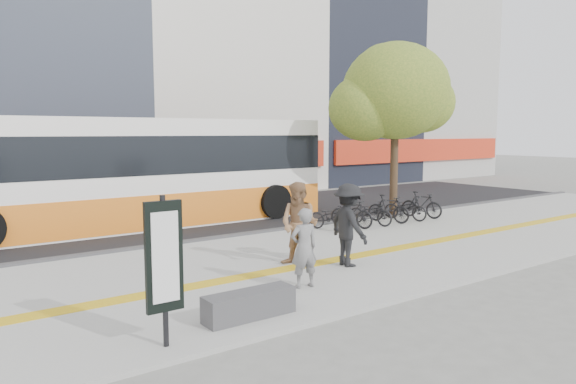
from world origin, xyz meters
TOP-DOWN VIEW (x-y plane):
  - ground at (0.00, 0.00)m, footprint 120.00×120.00m
  - sidewalk at (0.00, 1.50)m, footprint 40.00×7.00m
  - tactile_strip at (0.00, 1.00)m, footprint 40.00×0.45m
  - street at (0.00, 9.00)m, footprint 40.00×8.00m
  - curb at (0.00, 5.00)m, footprint 40.00×0.25m
  - bench at (-2.60, -1.20)m, footprint 1.60×0.45m
  - signboard at (-4.20, -1.51)m, footprint 0.55×0.10m
  - street_tree at (7.18, 4.82)m, footprint 4.40×3.80m
  - bus at (-0.98, 8.50)m, footprint 13.25×3.14m
  - bicycle_row at (5.74, 4.00)m, footprint 5.18×1.71m
  - seated_woman at (-0.80, -0.35)m, footprint 0.63×0.47m
  - pedestrian_tan at (0.14, 1.04)m, footprint 1.07×1.17m
  - pedestrian_dark at (1.09, 0.41)m, footprint 0.86×1.31m

SIDE VIEW (x-z plane):
  - ground at x=0.00m, z-range 0.00..0.00m
  - street at x=0.00m, z-range 0.00..0.06m
  - sidewalk at x=0.00m, z-range 0.00..0.08m
  - curb at x=0.00m, z-range 0.00..0.14m
  - tactile_strip at x=0.00m, z-range 0.08..0.09m
  - bench at x=-2.60m, z-range 0.08..0.53m
  - bicycle_row at x=5.74m, z-range 0.05..1.00m
  - seated_woman at x=-0.80m, z-range 0.08..1.67m
  - pedestrian_dark at x=1.09m, z-range 0.08..1.99m
  - pedestrian_tan at x=0.14m, z-range 0.08..2.02m
  - signboard at x=-4.20m, z-range 0.27..2.47m
  - bus at x=-0.98m, z-range -0.04..3.48m
  - street_tree at x=7.18m, z-range 1.36..7.67m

